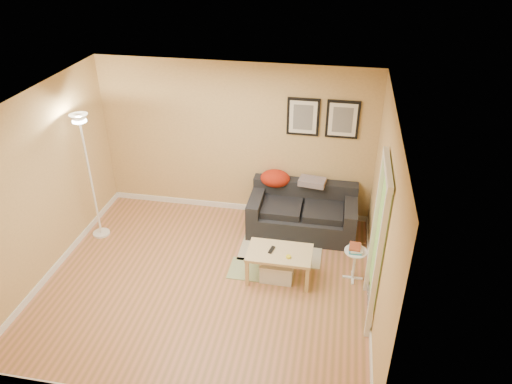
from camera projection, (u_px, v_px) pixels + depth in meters
floor at (207, 283)px, 6.76m from camera, size 4.50×4.50×0.00m
ceiling at (195, 107)px, 5.45m from camera, size 4.50×4.50×0.00m
wall_back at (236, 141)px, 7.80m from camera, size 4.50×0.00×4.50m
wall_front at (141, 316)px, 4.40m from camera, size 4.50×0.00×4.50m
wall_left at (40, 188)px, 6.46m from camera, size 0.00×4.00×4.00m
wall_right at (382, 222)px, 5.75m from camera, size 0.00×4.00×4.00m
baseboard_back at (237, 206)px, 8.42m from camera, size 4.50×0.02×0.10m
baseboard_left at (60, 262)px, 7.08m from camera, size 0.02×4.00×0.10m
baseboard_right at (369, 300)px, 6.38m from camera, size 0.02×4.00×0.10m
sofa at (303, 211)px, 7.68m from camera, size 1.70×0.90×0.75m
red_throw at (275, 178)px, 7.81m from camera, size 0.48×0.36×0.28m
plaid_throw at (312, 182)px, 7.69m from camera, size 0.45×0.32×0.10m
framed_print_left at (303, 117)px, 7.36m from camera, size 0.50×0.04×0.60m
framed_print_right at (343, 119)px, 7.27m from camera, size 0.50×0.04×0.60m
area_rug at (281, 248)px, 7.46m from camera, size 1.25×0.85×0.01m
green_runner at (253, 270)px, 6.98m from camera, size 0.70×0.50×0.01m
coffee_table at (279, 265)px, 6.75m from camera, size 1.00×0.75×0.45m
remote_control at (272, 250)px, 6.66m from camera, size 0.08×0.17×0.02m
tape_roll at (288, 257)px, 6.51m from camera, size 0.07×0.07×0.03m
storage_bin at (277, 270)px, 6.77m from camera, size 0.47×0.34×0.29m
side_table at (354, 265)px, 6.71m from camera, size 0.32×0.32×0.49m
book_stack at (355, 248)px, 6.59m from camera, size 0.22×0.26×0.07m
floor_lamp at (91, 181)px, 7.29m from camera, size 0.27×0.27×2.06m
doorway at (376, 247)px, 5.77m from camera, size 0.12×1.01×2.13m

